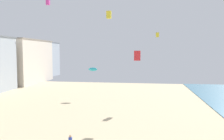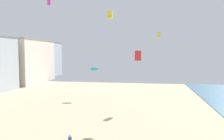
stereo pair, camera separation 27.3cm
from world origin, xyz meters
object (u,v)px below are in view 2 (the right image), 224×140
kite_cyan_parafoil (94,69)px  kite_yellow_box_2 (110,15)px  kite_magenta_box (49,2)px  kite_yellow_box (159,35)px  kite_red_box (138,56)px

kite_cyan_parafoil → kite_yellow_box_2: bearing=-56.8°
kite_magenta_box → kite_yellow_box_2: (11.90, -1.91, -2.91)m
kite_yellow_box_2 → kite_yellow_box: bearing=42.4°
kite_yellow_box → kite_cyan_parafoil: 15.01m
kite_red_box → kite_yellow_box_2: kite_yellow_box_2 is taller
kite_magenta_box → kite_yellow_box_2: bearing=-9.1°
kite_cyan_parafoil → kite_red_box: bearing=-52.7°
kite_magenta_box → kite_cyan_parafoil: size_ratio=0.51×
kite_red_box → kite_cyan_parafoil: (-9.69, 12.74, -3.04)m
kite_magenta_box → kite_red_box: 21.12m
kite_magenta_box → kite_yellow_box: bearing=16.3°
kite_yellow_box → kite_cyan_parafoil: (-13.21, -0.94, -7.06)m
kite_red_box → kite_cyan_parafoil: bearing=127.3°
kite_magenta_box → kite_cyan_parafoil: (7.35, 5.05, -12.89)m
kite_yellow_box_2 → kite_cyan_parafoil: bearing=123.2°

